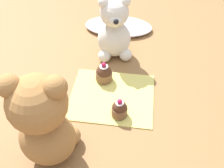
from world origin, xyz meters
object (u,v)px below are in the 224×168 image
Objects in this scene: cupcake_near_cream_bear at (104,73)px; cupcake_near_tan_bear at (119,109)px; teddy_bear_cream at (114,31)px; teddy_bear_tan at (44,122)px.

cupcake_near_tan_bear is (0.07, -0.14, -0.00)m from cupcake_near_cream_bear.
teddy_bear_cream is 0.81× the size of teddy_bear_tan.
teddy_bear_cream is 3.54× the size of cupcake_near_tan_bear.
cupcake_near_cream_bear is (-0.02, -0.14, -0.07)m from teddy_bear_cream.
cupcake_near_cream_bear is at bearing 115.51° from cupcake_near_tan_bear.
teddy_bear_tan is (-0.10, -0.42, 0.03)m from teddy_bear_cream.
teddy_bear_tan is at bearing -107.51° from cupcake_near_cream_bear.
cupcake_near_tan_bear is (0.16, 0.14, -0.11)m from teddy_bear_tan.
cupcake_near_cream_bear is 0.15m from cupcake_near_tan_bear.
teddy_bear_tan is 3.96× the size of cupcake_near_cream_bear.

